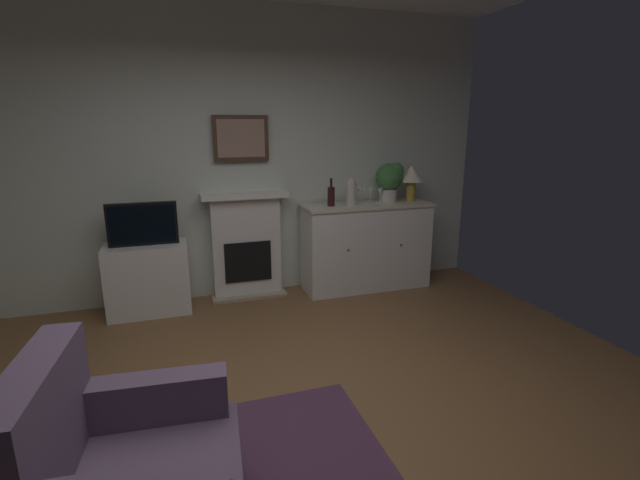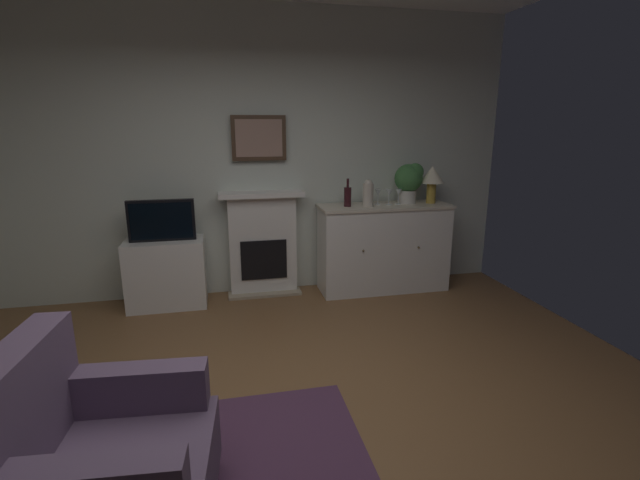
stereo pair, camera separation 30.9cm
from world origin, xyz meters
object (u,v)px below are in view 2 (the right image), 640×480
(wine_glass_right, at_px, (399,193))
(tv_set, at_px, (162,220))
(fireplace_unit, at_px, (263,243))
(table_lamp, at_px, (432,177))
(sideboard_cabinet, at_px, (383,247))
(potted_plant_small, at_px, (409,179))
(framed_picture, at_px, (259,138))
(vase_decorative, at_px, (368,193))
(wine_glass_left, at_px, (378,193))
(armchair, at_px, (98,463))
(wine_glass_center, at_px, (389,193))
(wine_bottle, at_px, (348,196))
(tv_cabinet, at_px, (167,273))

(wine_glass_right, relative_size, tv_set, 0.27)
(fireplace_unit, height_order, table_lamp, table_lamp)
(wine_glass_right, height_order, tv_set, wine_glass_right)
(sideboard_cabinet, distance_m, tv_set, 2.30)
(wine_glass_right, height_order, potted_plant_small, potted_plant_small)
(framed_picture, relative_size, vase_decorative, 1.96)
(wine_glass_left, distance_m, vase_decorative, 0.16)
(sideboard_cabinet, xyz_separation_m, armchair, (-2.26, -2.70, -0.09))
(sideboard_cabinet, xyz_separation_m, wine_glass_center, (0.04, -0.00, 0.59))
(wine_bottle, bearing_deg, tv_cabinet, 179.39)
(framed_picture, relative_size, sideboard_cabinet, 0.39)
(wine_bottle, height_order, tv_set, wine_bottle)
(tv_set, bearing_deg, armchair, -89.96)
(fireplace_unit, distance_m, tv_set, 1.05)
(sideboard_cabinet, bearing_deg, tv_cabinet, 179.62)
(sideboard_cabinet, height_order, wine_glass_left, wine_glass_left)
(table_lamp, relative_size, wine_glass_right, 2.42)
(framed_picture, bearing_deg, armchair, -108.43)
(wine_bottle, xyz_separation_m, tv_cabinet, (-1.85, 0.02, -0.71))
(tv_set, relative_size, armchair, 0.67)
(wine_bottle, height_order, wine_glass_center, wine_bottle)
(fireplace_unit, relative_size, wine_glass_left, 6.67)
(framed_picture, xyz_separation_m, wine_glass_center, (1.33, -0.22, -0.57))
(vase_decorative, relative_size, tv_cabinet, 0.37)
(fireplace_unit, height_order, vase_decorative, vase_decorative)
(wine_glass_center, height_order, tv_set, wine_glass_center)
(fireplace_unit, relative_size, tv_cabinet, 1.47)
(table_lamp, height_order, vase_decorative, table_lamp)
(table_lamp, distance_m, armchair, 3.97)
(wine_glass_right, xyz_separation_m, vase_decorative, (-0.36, -0.05, 0.02))
(vase_decorative, relative_size, armchair, 0.31)
(wine_bottle, relative_size, wine_glass_left, 1.76)
(framed_picture, height_order, wine_glass_center, framed_picture)
(potted_plant_small, bearing_deg, wine_bottle, -175.92)
(wine_bottle, distance_m, wine_glass_right, 0.57)
(wine_bottle, xyz_separation_m, wine_glass_center, (0.45, 0.00, 0.01))
(fireplace_unit, distance_m, table_lamp, 1.94)
(framed_picture, distance_m, table_lamp, 1.87)
(framed_picture, xyz_separation_m, armchair, (-0.97, -2.92, -1.25))
(wine_glass_center, bearing_deg, wine_glass_right, 3.00)
(sideboard_cabinet, bearing_deg, potted_plant_small, 9.03)
(wine_glass_right, xyz_separation_m, potted_plant_small, (0.13, 0.04, 0.13))
(wine_glass_center, xyz_separation_m, potted_plant_small, (0.24, 0.05, 0.13))
(table_lamp, relative_size, tv_set, 0.65)
(wine_glass_right, bearing_deg, table_lamp, -0.51)
(wine_glass_center, bearing_deg, framed_picture, 170.41)
(wine_glass_right, xyz_separation_m, armchair, (-2.41, -2.70, -0.68))
(potted_plant_small, distance_m, armchair, 3.83)
(wine_bottle, relative_size, vase_decorative, 1.03)
(sideboard_cabinet, distance_m, tv_cabinet, 2.27)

